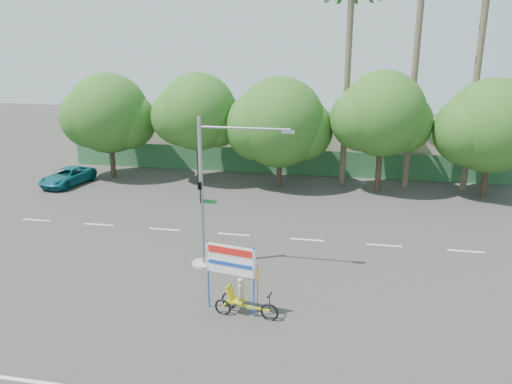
# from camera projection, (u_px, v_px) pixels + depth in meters

# --- Properties ---
(ground) EXTENTS (120.00, 120.00, 0.00)m
(ground) POSITION_uv_depth(u_px,v_px,m) (236.00, 313.00, 19.36)
(ground) COLOR #33302D
(ground) RESTS_ON ground
(fence) EXTENTS (38.00, 0.08, 2.00)m
(fence) POSITION_uv_depth(u_px,v_px,m) (298.00, 162.00, 39.27)
(fence) COLOR #336B3D
(fence) RESTS_ON ground
(building_left) EXTENTS (12.00, 8.00, 4.00)m
(building_left) POSITION_uv_depth(u_px,v_px,m) (194.00, 135.00, 45.05)
(building_left) COLOR beige
(building_left) RESTS_ON ground
(building_right) EXTENTS (14.00, 8.00, 3.60)m
(building_right) POSITION_uv_depth(u_px,v_px,m) (399.00, 145.00, 41.81)
(building_right) COLOR beige
(building_right) RESTS_ON ground
(tree_far_left) EXTENTS (7.14, 6.00, 7.96)m
(tree_far_left) POSITION_uv_depth(u_px,v_px,m) (108.00, 116.00, 37.48)
(tree_far_left) COLOR #473828
(tree_far_left) RESTS_ON ground
(tree_left) EXTENTS (6.66, 5.60, 8.07)m
(tree_left) POSITION_uv_depth(u_px,v_px,m) (197.00, 114.00, 36.11)
(tree_left) COLOR #473828
(tree_left) RESTS_ON ground
(tree_center) EXTENTS (7.62, 6.40, 7.85)m
(tree_center) POSITION_uv_depth(u_px,v_px,m) (279.00, 125.00, 35.18)
(tree_center) COLOR #473828
(tree_center) RESTS_ON ground
(tree_right) EXTENTS (6.90, 5.80, 8.36)m
(tree_right) POSITION_uv_depth(u_px,v_px,m) (382.00, 117.00, 33.67)
(tree_right) COLOR #473828
(tree_right) RESTS_ON ground
(tree_far_right) EXTENTS (7.38, 6.20, 7.94)m
(tree_far_right) POSITION_uv_depth(u_px,v_px,m) (491.00, 129.00, 32.56)
(tree_far_right) COLOR #473828
(tree_far_right) RESTS_ON ground
(palm_tall) EXTENTS (3.73, 3.79, 17.45)m
(palm_tall) POSITION_uv_depth(u_px,v_px,m) (418.00, 36.00, 33.20)
(palm_tall) COLOR #70604C
(palm_tall) RESTS_ON ground
(palm_mid) EXTENTS (3.73, 3.79, 15.45)m
(palm_mid) POSITION_uv_depth(u_px,v_px,m) (480.00, 53.00, 32.77)
(palm_mid) COLOR #70604C
(palm_mid) RESTS_ON ground
(palm_short) EXTENTS (3.73, 3.79, 14.45)m
(palm_short) POSITION_uv_depth(u_px,v_px,m) (348.00, 60.00, 34.49)
(palm_short) COLOR #70604C
(palm_short) RESTS_ON ground
(traffic_signal) EXTENTS (4.72, 1.10, 7.00)m
(traffic_signal) POSITION_uv_depth(u_px,v_px,m) (208.00, 206.00, 22.66)
(traffic_signal) COLOR gray
(traffic_signal) RESTS_ON ground
(trike_billboard) EXTENTS (2.92, 0.98, 2.91)m
(trike_billboard) POSITION_uv_depth(u_px,v_px,m) (237.00, 286.00, 19.01)
(trike_billboard) COLOR black
(trike_billboard) RESTS_ON ground
(pickup_truck) EXTENTS (2.78, 4.80, 1.26)m
(pickup_truck) POSITION_uv_depth(u_px,v_px,m) (68.00, 177.00, 36.55)
(pickup_truck) COLOR #0E5A65
(pickup_truck) RESTS_ON ground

